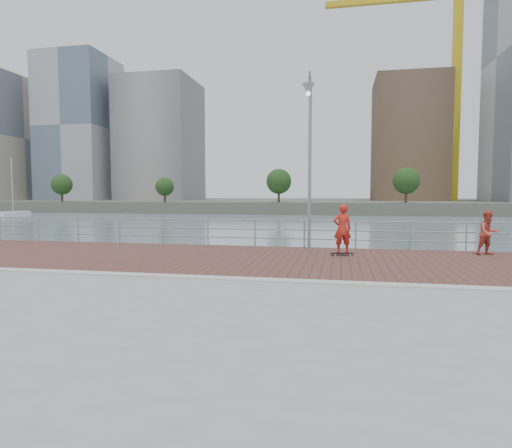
% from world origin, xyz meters
% --- Properties ---
extents(water, '(400.00, 400.00, 0.00)m').
position_xyz_m(water, '(0.00, 0.00, -2.00)').
color(water, slate).
rests_on(water, ground).
extents(seawall, '(40.00, 24.00, 2.00)m').
position_xyz_m(seawall, '(0.00, -5.00, -1.00)').
color(seawall, gray).
rests_on(seawall, ground).
extents(brick_lane, '(40.00, 6.80, 0.02)m').
position_xyz_m(brick_lane, '(0.00, 3.60, 0.01)').
color(brick_lane, brown).
rests_on(brick_lane, seawall).
extents(curb, '(40.00, 0.40, 0.06)m').
position_xyz_m(curb, '(0.00, 0.00, 0.03)').
color(curb, '#B7B5AD').
rests_on(curb, seawall).
extents(far_shore, '(320.00, 95.00, 2.50)m').
position_xyz_m(far_shore, '(0.00, 122.50, -0.75)').
color(far_shore, '#4C5142').
rests_on(far_shore, ground).
extents(guardrail, '(39.06, 0.06, 1.13)m').
position_xyz_m(guardrail, '(0.00, 7.00, 0.69)').
color(guardrail, '#8C9EA8').
rests_on(guardrail, brick_lane).
extents(street_lamp, '(0.48, 1.38, 6.52)m').
position_xyz_m(street_lamp, '(1.26, 6.02, 4.63)').
color(street_lamp, gray).
rests_on(street_lamp, brick_lane).
extents(skateboard, '(0.84, 0.39, 0.09)m').
position_xyz_m(skateboard, '(2.54, 4.87, 0.09)').
color(skateboard, black).
rests_on(skateboard, brick_lane).
extents(skateboarder, '(0.71, 0.55, 1.73)m').
position_xyz_m(skateboarder, '(2.54, 4.87, 0.97)').
color(skateboarder, red).
rests_on(skateboarder, skateboard).
extents(bystander, '(0.93, 0.82, 1.59)m').
position_xyz_m(bystander, '(7.64, 6.01, 0.81)').
color(bystander, '#D04C3D').
rests_on(bystander, brick_lane).
extents(tower_crane, '(47.00, 2.00, 50.70)m').
position_xyz_m(tower_crane, '(27.36, 104.00, 33.50)').
color(tower_crane, gold).
rests_on(tower_crane, far_shore).
extents(skyline, '(233.00, 41.00, 69.69)m').
position_xyz_m(skyline, '(30.00, 104.15, 25.45)').
color(skyline, '#ADA38E').
rests_on(skyline, far_shore).
extents(shoreline_trees, '(144.66, 5.17, 6.89)m').
position_xyz_m(shoreline_trees, '(6.47, 77.00, 4.45)').
color(shoreline_trees, '#473323').
rests_on(shoreline_trees, far_shore).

